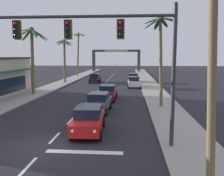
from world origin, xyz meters
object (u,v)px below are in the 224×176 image
sedan_lead_at_stop_bar (88,119)px  sedan_parked_mid_kerb (134,82)px  town_gateway_arch (116,57)px  palm_left_third (64,53)px  palm_left_farthest (78,47)px  sedan_third_in_queue (98,102)px  traffic_signal_mast (103,43)px  sedan_parked_nearest_kerb (133,78)px  palm_right_second (161,40)px  sedan_fifth_in_queue (108,92)px  sedan_oncoming_far (95,78)px  palm_left_second (32,47)px

sedan_lead_at_stop_bar → sedan_parked_mid_kerb: same height
town_gateway_arch → palm_left_third: bearing=-102.5°
palm_left_farthest → sedan_lead_at_stop_bar: bearing=-77.1°
sedan_third_in_queue → traffic_signal_mast: bearing=-80.7°
sedan_third_in_queue → town_gateway_arch: bearing=91.8°
sedan_parked_nearest_kerb → palm_right_second: palm_right_second is taller
sedan_parked_nearest_kerb → palm_left_third: bearing=-170.4°
traffic_signal_mast → sedan_third_in_queue: size_ratio=2.55×
sedan_third_in_queue → palm_left_third: size_ratio=0.57×
sedan_third_in_queue → sedan_fifth_in_queue: same height
palm_left_farthest → sedan_fifth_in_queue: bearing=-72.2°
sedan_lead_at_stop_bar → palm_left_third: (-9.24, 28.39, 4.64)m
sedan_third_in_queue → sedan_parked_mid_kerb: 17.48m
palm_left_third → sedan_oncoming_far: bearing=12.4°
palm_left_farthest → palm_right_second: bearing=-66.1°
palm_right_second → traffic_signal_mast: bearing=-111.9°
sedan_oncoming_far → palm_left_farthest: bearing=114.6°
sedan_parked_nearest_kerb → sedan_parked_mid_kerb: size_ratio=0.99×
sedan_oncoming_far → palm_right_second: size_ratio=0.52×
palm_left_third → sedan_parked_mid_kerb: bearing=-23.4°
palm_left_third → palm_right_second: (14.66, -20.27, 0.87)m
sedan_lead_at_stop_bar → palm_left_second: bearing=123.2°
sedan_fifth_in_queue → palm_left_third: (-9.38, 16.69, 4.64)m
town_gateway_arch → palm_right_second: bearing=-82.3°
sedan_third_in_queue → sedan_parked_mid_kerb: bearing=79.0°
sedan_parked_nearest_kerb → palm_right_second: 23.16m
sedan_oncoming_far → palm_left_farthest: 15.15m
sedan_parked_mid_kerb → palm_left_third: bearing=156.6°
traffic_signal_mast → sedan_parked_nearest_kerb: size_ratio=2.58×
sedan_oncoming_far → palm_left_farthest: (-5.77, 12.61, 6.08)m
palm_left_farthest → town_gateway_arch: palm_left_farthest is taller
sedan_third_in_queue → palm_left_farthest: size_ratio=0.44×
sedan_third_in_queue → sedan_parked_mid_kerb: (3.32, 17.16, 0.00)m
sedan_fifth_in_queue → town_gateway_arch: bearing=92.3°
sedan_oncoming_far → traffic_signal_mast: bearing=-80.9°
sedan_third_in_queue → sedan_parked_nearest_kerb: (3.36, 24.66, 0.00)m
traffic_signal_mast → palm_left_third: (-10.46, 30.73, -0.07)m
sedan_third_in_queue → palm_right_second: size_ratio=0.52×
traffic_signal_mast → town_gateway_arch: size_ratio=0.76×
sedan_parked_nearest_kerb → palm_left_farthest: 18.44m
sedan_third_in_queue → sedan_oncoming_far: same height
sedan_fifth_in_queue → town_gateway_arch: (-2.00, 50.08, 3.61)m
sedan_lead_at_stop_bar → palm_left_second: 18.16m
palm_left_second → palm_right_second: palm_right_second is taller
traffic_signal_mast → palm_left_second: size_ratio=1.36×
palm_left_second → town_gateway_arch: bearing=80.7°
sedan_parked_mid_kerb → traffic_signal_mast: bearing=-94.5°
sedan_lead_at_stop_bar → sedan_fifth_in_queue: (0.14, 11.70, 0.00)m
palm_left_second → palm_left_farthest: bearing=90.2°
sedan_parked_mid_kerb → palm_right_second: (2.22, -14.89, 5.51)m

